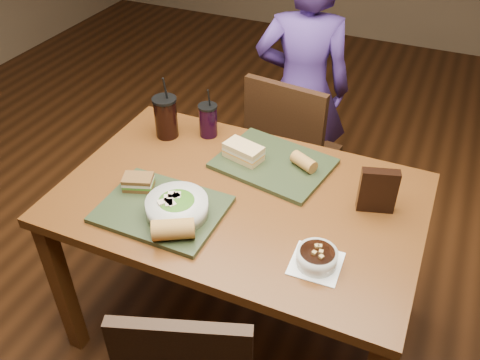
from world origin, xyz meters
name	(u,v)px	position (x,y,z in m)	size (l,w,h in m)	color
ground	(240,323)	(0.00, 0.00, 0.00)	(6.00, 6.00, 0.00)	#381C0B
dining_table	(240,214)	(0.00, 0.00, 0.66)	(1.30, 0.85, 0.75)	#582F11
chair_far	(288,151)	(-0.04, 0.68, 0.50)	(0.44, 0.44, 0.91)	black
diner	(302,90)	(-0.08, 0.99, 0.68)	(0.50, 0.33, 1.36)	#462B78
tray_near	(162,209)	(-0.21, -0.19, 0.76)	(0.42, 0.32, 0.02)	#252E19
tray_far	(273,163)	(0.05, 0.22, 0.76)	(0.42, 0.32, 0.02)	#252E19
salad_bowl	(177,206)	(-0.15, -0.20, 0.80)	(0.21, 0.21, 0.07)	silver
soup_bowl	(317,257)	(0.35, -0.21, 0.78)	(0.16, 0.16, 0.06)	white
sandwich_near	(138,182)	(-0.35, -0.13, 0.79)	(0.12, 0.10, 0.05)	#593819
sandwich_far	(243,152)	(-0.07, 0.20, 0.80)	(0.17, 0.12, 0.06)	tan
baguette_near	(173,229)	(-0.10, -0.30, 0.80)	(0.07, 0.07, 0.14)	#AD7533
baguette_far	(304,162)	(0.16, 0.23, 0.79)	(0.05, 0.05, 0.10)	#AD7533
cup_cola	(166,117)	(-0.44, 0.24, 0.84)	(0.10, 0.10, 0.27)	black
cup_berry	(208,120)	(-0.28, 0.32, 0.82)	(0.08, 0.08, 0.22)	black
chip_bag	(378,191)	(0.46, 0.12, 0.83)	(0.13, 0.04, 0.17)	black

